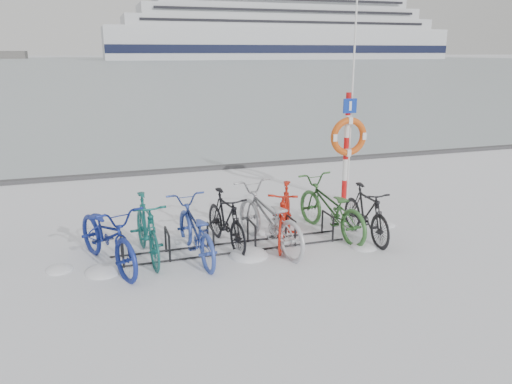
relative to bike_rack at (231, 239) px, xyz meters
The scene contains 15 objects.
ground 0.18m from the bike_rack, ahead, with size 900.00×900.00×0.00m, color white.
ice_sheet 155.00m from the bike_rack, 90.00° to the left, with size 400.00×298.00×0.02m, color #A7B3BC.
quay_edge 5.90m from the bike_rack, 90.00° to the left, with size 400.00×0.25×0.10m, color #3F3F42.
bike_rack is the anchor object (origin of this frame).
lifebuoy_station 3.90m from the bike_rack, 30.91° to the left, with size 0.84×0.23×4.38m.
cruise_ferry 214.06m from the bike_rack, 69.18° to the left, with size 146.45×27.60×48.12m.
bike_0 2.04m from the bike_rack, behind, with size 0.72×2.06×1.08m, color navy.
bike_1 1.43m from the bike_rack, behind, with size 0.50×1.77×1.06m, color #145753.
bike_2 0.73m from the bike_rack, 168.54° to the right, with size 0.66×1.89×0.99m, color #2F46A0.
bike_3 0.38m from the bike_rack, 100.72° to the left, with size 0.47×1.66×1.00m, color black.
bike_4 0.74m from the bike_rack, ahead, with size 0.73×2.11×1.10m, color #AFB0B6.
bike_5 1.05m from the bike_rack, ahead, with size 0.50×1.76×1.06m, color red.
bike_6 1.97m from the bike_rack, ahead, with size 0.71×2.04×1.07m, color #32652E.
bike_7 2.47m from the bike_rack, ahead, with size 0.47×1.65×0.99m, color black.
snow_drifts 0.20m from the bike_rack, 115.62° to the right, with size 6.32×1.63×0.23m.
Camera 1 is at (-2.06, -7.68, 3.25)m, focal length 35.00 mm.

